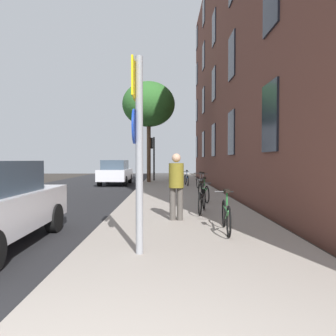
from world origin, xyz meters
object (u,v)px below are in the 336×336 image
bicycle_5 (186,179)px  pedestrian_0 (176,182)px  bicycle_4 (200,182)px  traffic_light (153,151)px  bicycle_0 (226,215)px  bicycle_3 (203,186)px  car_1 (116,172)px  tree_near (149,105)px  bicycle_2 (204,192)px  bicycle_1 (202,200)px  sign_post (138,139)px

bicycle_5 → pedestrian_0: pedestrian_0 is taller
bicycle_4 → traffic_light: bearing=111.6°
pedestrian_0 → bicycle_0: bearing=-52.1°
bicycle_3 → bicycle_5: size_ratio=1.11×
car_1 → pedestrian_0: bearing=-74.2°
tree_near → bicycle_0: size_ratio=4.34×
traffic_light → pedestrian_0: size_ratio=1.90×
bicycle_2 → bicycle_1: bearing=-98.0°
traffic_light → bicycle_0: (2.25, -16.55, -1.86)m
tree_near → car_1: (-2.12, -1.19, -4.62)m
bicycle_4 → bicycle_5: bearing=102.4°
bicycle_0 → tree_near: bearing=99.2°
sign_post → bicycle_1: sign_post is taller
sign_post → bicycle_5: bearing=82.8°
bicycle_0 → pedestrian_0: pedestrian_0 is taller
bicycle_0 → pedestrian_0: bearing=127.9°
tree_near → bicycle_4: 7.96m
traffic_light → bicycle_1: 14.41m
bicycle_2 → bicycle_5: bicycle_5 is taller
sign_post → bicycle_4: (2.23, 11.10, -1.50)m
bicycle_3 → pedestrian_0: (-1.39, -5.90, 0.58)m
traffic_light → pedestrian_0: (1.23, -15.24, -1.25)m
bicycle_0 → pedestrian_0: size_ratio=0.94×
sign_post → bicycle_2: size_ratio=2.03×
bicycle_2 → bicycle_4: 4.82m
tree_near → bicycle_3: 9.72m
traffic_light → bicycle_0: 16.80m
sign_post → pedestrian_0: (0.72, 2.81, -0.90)m
traffic_light → pedestrian_0: bearing=-85.4°
bicycle_0 → bicycle_5: size_ratio=1.00×
bicycle_4 → pedestrian_0: (-1.51, -8.30, 0.61)m
bicycle_2 → pedestrian_0: pedestrian_0 is taller
bicycle_4 → pedestrian_0: size_ratio=0.96×
bicycle_3 → car_1: (-4.95, 6.68, 0.33)m
traffic_light → bicycle_0: traffic_light is taller
bicycle_4 → car_1: (-5.07, 4.28, 0.36)m
bicycle_3 → sign_post: bearing=-103.7°
car_1 → bicycle_3: bearing=-53.5°
sign_post → pedestrian_0: bearing=75.6°
tree_near → bicycle_2: (2.55, -10.27, -4.99)m
bicycle_0 → car_1: size_ratio=0.39×
sign_post → bicycle_4: bearing=78.6°
tree_near → bicycle_4: (2.95, -5.47, -4.98)m
bicycle_5 → tree_near: bearing=128.2°
car_1 → sign_post: bearing=-79.6°
sign_post → bicycle_3: bearing=76.3°
traffic_light → bicycle_1: traffic_light is taller
sign_post → car_1: (-2.83, 15.38, -1.14)m
pedestrian_0 → car_1: (-3.55, 12.58, -0.25)m
sign_post → bicycle_3: (2.11, 8.70, -1.47)m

